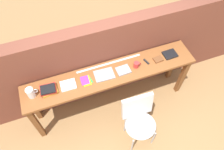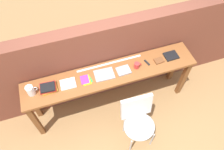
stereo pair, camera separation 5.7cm
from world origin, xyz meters
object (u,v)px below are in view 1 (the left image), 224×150
pamphlet_pile_colourful (86,81)px  book_open_centre (104,75)px  multitool_folded (146,62)px  mug (136,65)px  book_repair_rightmost (170,54)px  book_stack_leftmost (49,90)px  chair_white_moulded (139,119)px  magazine_cycling (68,85)px  leather_journal_brown (158,59)px  pitcher_white (31,93)px

pamphlet_pile_colourful → book_open_centre: (0.26, 0.00, 0.01)m
multitool_folded → pamphlet_pile_colourful: bearing=-179.2°
mug → book_repair_rightmost: mug is taller
book_stack_leftmost → multitool_folded: (1.42, 0.01, -0.03)m
chair_white_moulded → pamphlet_pile_colourful: size_ratio=5.22×
magazine_cycling → book_repair_rightmost: 1.55m
chair_white_moulded → book_repair_rightmost: size_ratio=4.47×
magazine_cycling → leather_journal_brown: (1.34, -0.02, 0.00)m
chair_white_moulded → book_stack_leftmost: (-1.06, 0.64, 0.39)m
pitcher_white → mug: (1.47, -0.03, -0.03)m
book_open_centre → magazine_cycling: bearing=-178.1°
book_repair_rightmost → book_stack_leftmost: bearing=179.2°
book_stack_leftmost → book_open_centre: book_stack_leftmost is taller
book_repair_rightmost → leather_journal_brown: bearing=-173.6°
chair_white_moulded → pitcher_white: 1.50m
chair_white_moulded → book_repair_rightmost: book_repair_rightmost is taller
mug → leather_journal_brown: 0.35m
pitcher_white → multitool_folded: 1.64m
pitcher_white → leather_journal_brown: 1.82m
magazine_cycling → leather_journal_brown: 1.34m
pitcher_white → magazine_cycling: size_ratio=0.89×
pitcher_white → mug: bearing=-1.1°
pitcher_white → leather_journal_brown: size_ratio=1.41×
book_open_centre → multitool_folded: size_ratio=2.47×
pamphlet_pile_colourful → leather_journal_brown: leather_journal_brown is taller
chair_white_moulded → book_open_centre: 0.79m
leather_journal_brown → magazine_cycling: bearing=174.0°
magazine_cycling → pamphlet_pile_colourful: magazine_cycling is taller
book_stack_leftmost → book_open_centre: bearing=-0.3°
chair_white_moulded → leather_journal_brown: (0.54, 0.62, 0.37)m
book_stack_leftmost → pamphlet_pile_colourful: book_stack_leftmost is taller
leather_journal_brown → book_repair_rightmost: bearing=2.4°
multitool_folded → magazine_cycling: bearing=-179.8°
book_open_centre → book_repair_rightmost: (1.04, 0.01, 0.00)m
multitool_folded → leather_journal_brown: 0.18m
mug → book_stack_leftmost: bearing=179.1°
book_repair_rightmost → book_open_centre: bearing=179.7°
pitcher_white → book_stack_leftmost: pitcher_white is taller
magazine_cycling → pitcher_white: bearing=-178.8°
book_stack_leftmost → magazine_cycling: 0.26m
pamphlet_pile_colourful → book_repair_rightmost: book_repair_rightmost is taller
mug → magazine_cycling: bearing=178.7°
book_repair_rightmost → multitool_folded: bearing=179.6°
leather_journal_brown → book_repair_rightmost: size_ratio=0.65×
leather_journal_brown → book_repair_rightmost: 0.21m
magazine_cycling → multitool_folded: magazine_cycling is taller
pamphlet_pile_colourful → book_open_centre: 0.26m
pamphlet_pile_colourful → multitool_folded: (0.92, 0.01, 0.00)m
pitcher_white → magazine_cycling: bearing=-0.7°
multitool_folded → leather_journal_brown: leather_journal_brown is taller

